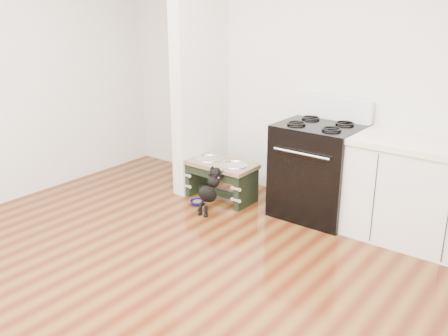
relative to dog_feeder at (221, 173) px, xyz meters
The scene contains 8 objects.
ground 2.06m from the dog_feeder, 68.60° to the right, with size 5.00×5.00×0.00m, color #491C0D.
room_shell 2.44m from the dog_feeder, 68.60° to the right, with size 5.00×5.00×5.00m.
partition_wall 1.16m from the dog_feeder, 155.21° to the left, with size 0.15×0.80×2.70m, color silver.
oven_range 1.04m from the dog_feeder, 14.49° to the left, with size 0.76×0.69×1.14m.
cabinet_run 2.00m from the dog_feeder, ahead, with size 1.24×0.64×0.91m.
dog_feeder is the anchor object (origin of this frame).
puppy 0.37m from the dog_feeder, 68.85° to the right, with size 0.13×0.39×0.46m.
floor_bowl 0.40m from the dog_feeder, 108.14° to the right, with size 0.20×0.20×0.05m.
Camera 1 is at (2.31, -2.02, 2.06)m, focal length 40.00 mm.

